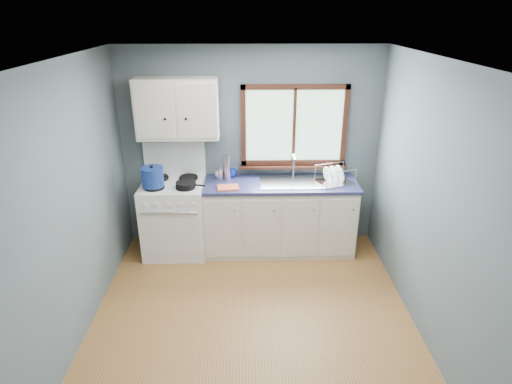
{
  "coord_description": "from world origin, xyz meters",
  "views": [
    {
      "loc": [
        -0.04,
        -3.33,
        2.86
      ],
      "look_at": [
        0.05,
        0.9,
        1.05
      ],
      "focal_mm": 30.0,
      "sensor_mm": 36.0,
      "label": 1
    }
  ],
  "objects_px": {
    "gas_range": "(175,216)",
    "skillet": "(186,184)",
    "dish_rack": "(334,178)",
    "thermos": "(227,168)",
    "stockpot": "(152,177)",
    "sink": "(295,187)",
    "base_cabinets": "(279,220)",
    "utensil_crock": "(220,174)"
  },
  "relations": [
    {
      "from": "sink",
      "to": "stockpot",
      "type": "relative_size",
      "value": 2.7
    },
    {
      "from": "base_cabinets",
      "to": "dish_rack",
      "type": "xyz_separation_m",
      "value": [
        0.65,
        -0.02,
        0.57
      ]
    },
    {
      "from": "gas_range",
      "to": "dish_rack",
      "type": "height_order",
      "value": "gas_range"
    },
    {
      "from": "gas_range",
      "to": "skillet",
      "type": "distance_m",
      "value": 0.55
    },
    {
      "from": "skillet",
      "to": "stockpot",
      "type": "height_order",
      "value": "stockpot"
    },
    {
      "from": "base_cabinets",
      "to": "utensil_crock",
      "type": "xyz_separation_m",
      "value": [
        -0.74,
        0.13,
        0.58
      ]
    },
    {
      "from": "base_cabinets",
      "to": "gas_range",
      "type": "bearing_deg",
      "value": -179.18
    },
    {
      "from": "utensil_crock",
      "to": "gas_range",
      "type": "bearing_deg",
      "value": -165.66
    },
    {
      "from": "gas_range",
      "to": "base_cabinets",
      "type": "distance_m",
      "value": 1.31
    },
    {
      "from": "base_cabinets",
      "to": "utensil_crock",
      "type": "distance_m",
      "value": 0.95
    },
    {
      "from": "sink",
      "to": "dish_rack",
      "type": "distance_m",
      "value": 0.49
    },
    {
      "from": "utensil_crock",
      "to": "skillet",
      "type": "bearing_deg",
      "value": -140.73
    },
    {
      "from": "sink",
      "to": "thermos",
      "type": "bearing_deg",
      "value": 173.47
    },
    {
      "from": "thermos",
      "to": "dish_rack",
      "type": "relative_size",
      "value": 0.64
    },
    {
      "from": "stockpot",
      "to": "thermos",
      "type": "xyz_separation_m",
      "value": [
        0.86,
        0.27,
        0.0
      ]
    },
    {
      "from": "dish_rack",
      "to": "thermos",
      "type": "bearing_deg",
      "value": 155.76
    },
    {
      "from": "gas_range",
      "to": "skillet",
      "type": "xyz_separation_m",
      "value": [
        0.19,
        -0.16,
        0.49
      ]
    },
    {
      "from": "skillet",
      "to": "dish_rack",
      "type": "xyz_separation_m",
      "value": [
        1.77,
        0.16,
        -0.01
      ]
    },
    {
      "from": "gas_range",
      "to": "sink",
      "type": "bearing_deg",
      "value": 0.71
    },
    {
      "from": "gas_range",
      "to": "sink",
      "type": "distance_m",
      "value": 1.53
    },
    {
      "from": "skillet",
      "to": "sink",
      "type": "bearing_deg",
      "value": 23.49
    },
    {
      "from": "gas_range",
      "to": "stockpot",
      "type": "relative_size",
      "value": 4.37
    },
    {
      "from": "base_cabinets",
      "to": "sink",
      "type": "bearing_deg",
      "value": -0.13
    },
    {
      "from": "base_cabinets",
      "to": "thermos",
      "type": "xyz_separation_m",
      "value": [
        -0.64,
        0.09,
        0.67
      ]
    },
    {
      "from": "skillet",
      "to": "utensil_crock",
      "type": "height_order",
      "value": "utensil_crock"
    },
    {
      "from": "base_cabinets",
      "to": "stockpot",
      "type": "xyz_separation_m",
      "value": [
        -1.5,
        -0.17,
        0.67
      ]
    },
    {
      "from": "dish_rack",
      "to": "stockpot",
      "type": "bearing_deg",
      "value": 164.84
    },
    {
      "from": "gas_range",
      "to": "thermos",
      "type": "xyz_separation_m",
      "value": [
        0.66,
        0.11,
        0.59
      ]
    },
    {
      "from": "gas_range",
      "to": "skillet",
      "type": "relative_size",
      "value": 3.64
    },
    {
      "from": "sink",
      "to": "skillet",
      "type": "xyz_separation_m",
      "value": [
        -1.29,
        -0.18,
        0.12
      ]
    },
    {
      "from": "skillet",
      "to": "dish_rack",
      "type": "bearing_deg",
      "value": 20.71
    },
    {
      "from": "stockpot",
      "to": "dish_rack",
      "type": "bearing_deg",
      "value": 4.01
    },
    {
      "from": "sink",
      "to": "stockpot",
      "type": "xyz_separation_m",
      "value": [
        -1.68,
        -0.17,
        0.22
      ]
    },
    {
      "from": "base_cabinets",
      "to": "dish_rack",
      "type": "bearing_deg",
      "value": -1.88
    },
    {
      "from": "gas_range",
      "to": "dish_rack",
      "type": "distance_m",
      "value": 2.02
    },
    {
      "from": "gas_range",
      "to": "stockpot",
      "type": "xyz_separation_m",
      "value": [
        -0.19,
        -0.15,
        0.58
      ]
    },
    {
      "from": "base_cabinets",
      "to": "stockpot",
      "type": "distance_m",
      "value": 1.65
    },
    {
      "from": "base_cabinets",
      "to": "skillet",
      "type": "bearing_deg",
      "value": -170.8
    },
    {
      "from": "sink",
      "to": "base_cabinets",
      "type": "bearing_deg",
      "value": 179.87
    },
    {
      "from": "skillet",
      "to": "utensil_crock",
      "type": "bearing_deg",
      "value": 54.85
    },
    {
      "from": "gas_range",
      "to": "thermos",
      "type": "height_order",
      "value": "gas_range"
    },
    {
      "from": "gas_range",
      "to": "thermos",
      "type": "bearing_deg",
      "value": 9.63
    }
  ]
}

